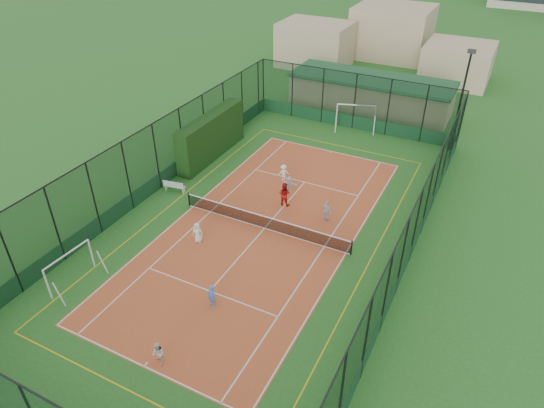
# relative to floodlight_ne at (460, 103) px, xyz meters

# --- Properties ---
(ground) EXTENTS (300.00, 300.00, 0.00)m
(ground) POSITION_rel_floodlight_ne_xyz_m (-8.60, -16.60, -4.12)
(ground) COLOR #266121
(ground) RESTS_ON ground
(court_slab) EXTENTS (11.17, 23.97, 0.01)m
(court_slab) POSITION_rel_floodlight_ne_xyz_m (-8.60, -16.60, -4.12)
(court_slab) COLOR #AD4426
(court_slab) RESTS_ON ground
(tennis_net) EXTENTS (11.67, 0.12, 1.06)m
(tennis_net) POSITION_rel_floodlight_ne_xyz_m (-8.60, -16.60, -3.59)
(tennis_net) COLOR black
(tennis_net) RESTS_ON ground
(perimeter_fence) EXTENTS (18.12, 34.12, 5.00)m
(perimeter_fence) POSITION_rel_floodlight_ne_xyz_m (-8.60, -16.60, -1.62)
(perimeter_fence) COLOR black
(perimeter_fence) RESTS_ON ground
(floodlight_ne) EXTENTS (0.60, 0.26, 8.25)m
(floodlight_ne) POSITION_rel_floodlight_ne_xyz_m (0.00, 0.00, 0.00)
(floodlight_ne) COLOR black
(floodlight_ne) RESTS_ON ground
(clubhouse) EXTENTS (15.20, 7.20, 3.15)m
(clubhouse) POSITION_rel_floodlight_ne_xyz_m (-8.60, 5.40, -2.55)
(clubhouse) COLOR tan
(clubhouse) RESTS_ON ground
(hedge_left) EXTENTS (1.20, 7.99, 3.50)m
(hedge_left) POSITION_rel_floodlight_ne_xyz_m (-16.90, -9.76, -2.38)
(hedge_left) COLOR black
(hedge_left) RESTS_ON ground
(white_bench) EXTENTS (1.61, 0.68, 0.88)m
(white_bench) POSITION_rel_floodlight_ne_xyz_m (-16.40, -15.50, -3.68)
(white_bench) COLOR white
(white_bench) RESTS_ON ground
(futsal_goal_near) EXTENTS (3.11, 1.07, 1.97)m
(futsal_goal_near) POSITION_rel_floodlight_ne_xyz_m (-15.68, -25.79, -3.14)
(futsal_goal_near) COLOR white
(futsal_goal_near) RESTS_ON ground
(futsal_goal_far) EXTENTS (3.58, 1.99, 2.22)m
(futsal_goal_far) POSITION_rel_floodlight_ne_xyz_m (-8.39, 0.43, -3.02)
(futsal_goal_far) COLOR white
(futsal_goal_far) RESTS_ON ground
(child_near_left) EXTENTS (0.75, 0.59, 1.35)m
(child_near_left) POSITION_rel_floodlight_ne_xyz_m (-11.61, -19.63, -3.44)
(child_near_left) COLOR white
(child_near_left) RESTS_ON court_slab
(child_near_mid) EXTENTS (0.54, 0.40, 1.37)m
(child_near_mid) POSITION_rel_floodlight_ne_xyz_m (-7.86, -23.84, -3.43)
(child_near_mid) COLOR #4F7EE2
(child_near_mid) RESTS_ON court_slab
(child_near_right) EXTENTS (0.78, 0.74, 1.27)m
(child_near_right) POSITION_rel_floodlight_ne_xyz_m (-8.07, -28.01, -3.48)
(child_near_right) COLOR silver
(child_near_right) RESTS_ON court_slab
(child_far_left) EXTENTS (0.92, 0.87, 1.26)m
(child_far_left) POSITION_rel_floodlight_ne_xyz_m (-10.15, -10.60, -3.49)
(child_far_left) COLOR white
(child_far_left) RESTS_ON court_slab
(child_far_right) EXTENTS (0.93, 0.66, 1.47)m
(child_far_right) POSITION_rel_floodlight_ne_xyz_m (-5.43, -13.97, -3.38)
(child_far_right) COLOR silver
(child_far_right) RESTS_ON court_slab
(child_far_back) EXTENTS (1.14, 0.38, 1.23)m
(child_far_back) POSITION_rel_floodlight_ne_xyz_m (-9.09, -11.91, -3.50)
(child_far_back) COLOR white
(child_far_back) RESTS_ON court_slab
(coach) EXTENTS (0.86, 0.69, 1.69)m
(coach) POSITION_rel_floodlight_ne_xyz_m (-8.68, -13.55, -3.27)
(coach) COLOR #A91212
(coach) RESTS_ON court_slab
(tennis_balls) EXTENTS (4.26, 1.32, 0.07)m
(tennis_balls) POSITION_rel_floodlight_ne_xyz_m (-8.16, -15.33, -4.08)
(tennis_balls) COLOR #CCE033
(tennis_balls) RESTS_ON court_slab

